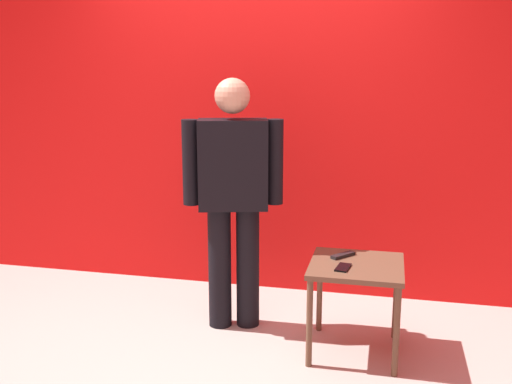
{
  "coord_description": "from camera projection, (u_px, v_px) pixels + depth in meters",
  "views": [
    {
      "loc": [
        0.98,
        -2.94,
        1.7
      ],
      "look_at": [
        0.18,
        0.55,
        0.92
      ],
      "focal_mm": 41.13,
      "sensor_mm": 36.0,
      "label": 1
    }
  ],
  "objects": [
    {
      "name": "ground_plane",
      "position": [
        205.0,
        365.0,
        3.37
      ],
      "size": [
        12.0,
        12.0,
        0.0
      ],
      "primitive_type": "plane",
      "color": "#B7B2A8"
    },
    {
      "name": "side_table",
      "position": [
        356.0,
        277.0,
        3.44
      ],
      "size": [
        0.54,
        0.54,
        0.56
      ],
      "color": "brown",
      "rests_on": "ground_plane"
    },
    {
      "name": "tv_remote",
      "position": [
        343.0,
        255.0,
        3.55
      ],
      "size": [
        0.14,
        0.16,
        0.02
      ],
      "primitive_type": "cube",
      "rotation": [
        0.0,
        0.0,
        -0.69
      ],
      "color": "black",
      "rests_on": "side_table"
    },
    {
      "name": "back_wall_red",
      "position": [
        257.0,
        66.0,
        4.29
      ],
      "size": [
        5.74,
        0.12,
        3.37
      ],
      "primitive_type": "cube",
      "color": "red",
      "rests_on": "ground_plane"
    },
    {
      "name": "cell_phone",
      "position": [
        343.0,
        267.0,
        3.35
      ],
      "size": [
        0.09,
        0.15,
        0.01
      ],
      "primitive_type": "cube",
      "rotation": [
        0.0,
        0.0,
        -0.15
      ],
      "color": "black",
      "rests_on": "side_table"
    },
    {
      "name": "standing_person",
      "position": [
        233.0,
        192.0,
        3.72
      ],
      "size": [
        0.64,
        0.32,
        1.62
      ],
      "color": "black",
      "rests_on": "ground_plane"
    }
  ]
}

